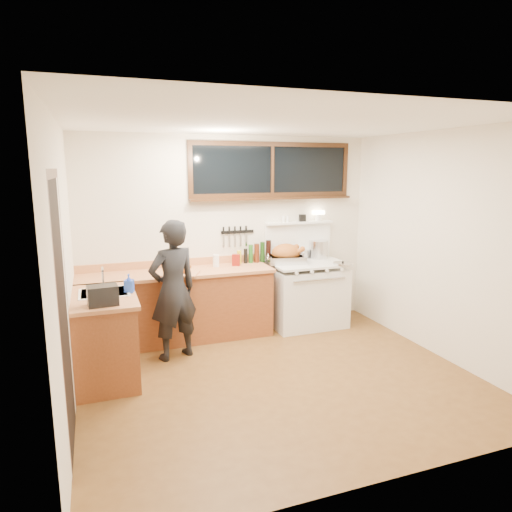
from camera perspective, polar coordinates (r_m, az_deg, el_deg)
name	(u,v)px	position (r m, az deg, el deg)	size (l,w,h in m)	color
ground_plane	(279,378)	(4.99, 2.86, -15.04)	(4.00, 3.50, 0.02)	brown
room_shell	(280,222)	(4.51, 3.06, 4.26)	(4.10, 3.60, 2.65)	beige
counter_back	(177,305)	(5.92, -9.82, -6.11)	(2.44, 0.64, 1.00)	brown
counter_left	(105,337)	(5.06, -18.34, -9.53)	(0.64, 1.09, 0.90)	brown
sink_unit	(104,298)	(5.01, -18.42, -4.98)	(0.50, 0.45, 0.37)	white
vintage_stove	(306,292)	(6.41, 6.33, -4.55)	(1.02, 0.74, 1.58)	white
back_window	(272,176)	(6.30, 2.07, 9.94)	(2.32, 0.13, 0.77)	black
left_doorway	(64,315)	(3.75, -22.86, -6.80)	(0.02, 1.04, 2.17)	black
knife_strip	(236,233)	(6.20, -2.47, 2.94)	(0.46, 0.03, 0.28)	black
man	(173,290)	(5.28, -10.32, -4.24)	(0.68, 0.56, 1.62)	black
soap_bottle	(129,283)	(4.92, -15.59, -3.30)	(0.11, 0.11, 0.20)	blue
toaster	(103,295)	(4.54, -18.62, -4.69)	(0.29, 0.21, 0.19)	black
cutting_board	(180,270)	(5.63, -9.54, -1.72)	(0.55, 0.49, 0.15)	#C47D4E
roast_turkey	(286,255)	(6.23, 3.79, 0.10)	(0.56, 0.46, 0.26)	silver
stockpot	(318,249)	(6.60, 7.81, 0.85)	(0.33, 0.33, 0.26)	silver
saucepan	(303,254)	(6.53, 5.83, 0.21)	(0.22, 0.30, 0.12)	silver
pot_lid	(343,263)	(6.25, 10.79, -0.90)	(0.31, 0.31, 0.04)	silver
coffee_tin	(236,260)	(6.04, -2.51, -0.50)	(0.13, 0.11, 0.15)	maroon
pitcher	(216,261)	(5.99, -5.02, -0.60)	(0.11, 0.11, 0.16)	white
bottle_cluster	(257,253)	(6.23, 0.14, 0.37)	(0.49, 0.07, 0.30)	black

